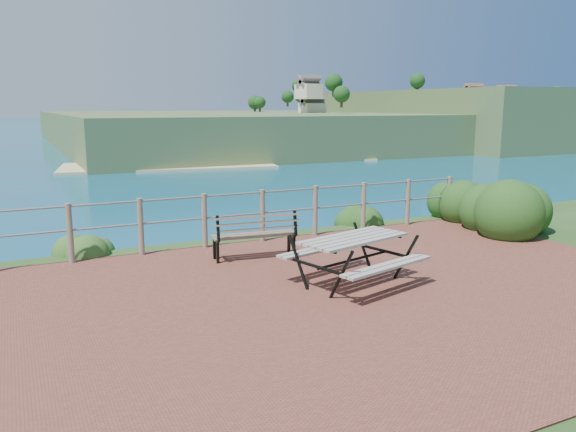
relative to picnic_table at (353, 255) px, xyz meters
name	(u,v)px	position (x,y,z in m)	size (l,w,h in m)	color
ground	(359,293)	(-0.13, -0.36, -0.45)	(10.00, 7.00, 0.12)	brown
ocean	(22,114)	(-0.13, 199.64, -0.45)	(1200.00, 1200.00, 0.00)	#156A7F
safety_railing	(262,213)	(-0.13, 2.99, 0.13)	(9.40, 0.10, 1.00)	#6B5B4C
distant_bay	(431,115)	(172.94, 202.25, -1.97)	(290.00, 232.36, 24.00)	#3E542A
picnic_table	(353,255)	(0.00, 0.00, 0.00)	(1.76, 1.39, 0.70)	#A09990
park_bench	(254,228)	(-0.73, 1.95, 0.09)	(1.48, 0.54, 0.81)	brown
shrub_right_front	(506,231)	(4.83, 1.61, -0.45)	(1.36, 1.36, 1.93)	#154719
shrub_right_edge	(464,218)	(5.07, 3.10, -0.45)	(1.10, 1.10, 1.58)	#154719
shrub_lip_west	(87,252)	(-3.26, 3.69, -0.45)	(0.78, 0.78, 0.52)	#2A4F1D
shrub_lip_east	(354,223)	(2.42, 3.73, -0.45)	(0.80, 0.80, 0.55)	#154719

